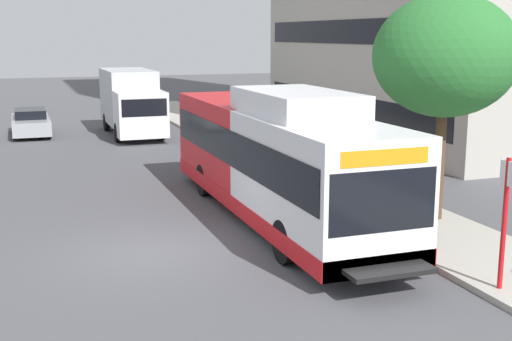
{
  "coord_description": "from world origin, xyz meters",
  "views": [
    {
      "loc": [
        -2.74,
        -14.83,
        5.02
      ],
      "look_at": [
        2.9,
        0.88,
        1.6
      ],
      "focal_mm": 46.72,
      "sensor_mm": 36.0,
      "label": 1
    }
  ],
  "objects_px": {
    "transit_bus": "(276,158)",
    "street_tree_near_stop": "(445,56)",
    "bus_stop_sign_pole": "(505,214)",
    "box_truck_background": "(131,101)",
    "parked_car_far_lane": "(31,122)"
  },
  "relations": [
    {
      "from": "transit_bus",
      "to": "street_tree_near_stop",
      "type": "height_order",
      "value": "street_tree_near_stop"
    },
    {
      "from": "bus_stop_sign_pole",
      "to": "box_truck_background",
      "type": "relative_size",
      "value": 0.37
    },
    {
      "from": "bus_stop_sign_pole",
      "to": "parked_car_far_lane",
      "type": "distance_m",
      "value": 26.58
    },
    {
      "from": "transit_bus",
      "to": "bus_stop_sign_pole",
      "type": "distance_m",
      "value": 6.97
    },
    {
      "from": "transit_bus",
      "to": "parked_car_far_lane",
      "type": "height_order",
      "value": "transit_bus"
    },
    {
      "from": "transit_bus",
      "to": "box_truck_background",
      "type": "relative_size",
      "value": 1.75
    },
    {
      "from": "street_tree_near_stop",
      "to": "parked_car_far_lane",
      "type": "relative_size",
      "value": 1.32
    },
    {
      "from": "transit_bus",
      "to": "box_truck_background",
      "type": "height_order",
      "value": "transit_bus"
    },
    {
      "from": "transit_bus",
      "to": "bus_stop_sign_pole",
      "type": "bearing_deg",
      "value": -72.33
    },
    {
      "from": "parked_car_far_lane",
      "to": "box_truck_background",
      "type": "bearing_deg",
      "value": -17.69
    },
    {
      "from": "bus_stop_sign_pole",
      "to": "transit_bus",
      "type": "bearing_deg",
      "value": 107.67
    },
    {
      "from": "street_tree_near_stop",
      "to": "transit_bus",
      "type": "bearing_deg",
      "value": 153.97
    },
    {
      "from": "bus_stop_sign_pole",
      "to": "box_truck_background",
      "type": "height_order",
      "value": "box_truck_background"
    },
    {
      "from": "parked_car_far_lane",
      "to": "street_tree_near_stop",
      "type": "bearing_deg",
      "value": -64.3
    },
    {
      "from": "transit_bus",
      "to": "bus_stop_sign_pole",
      "type": "height_order",
      "value": "transit_bus"
    }
  ]
}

